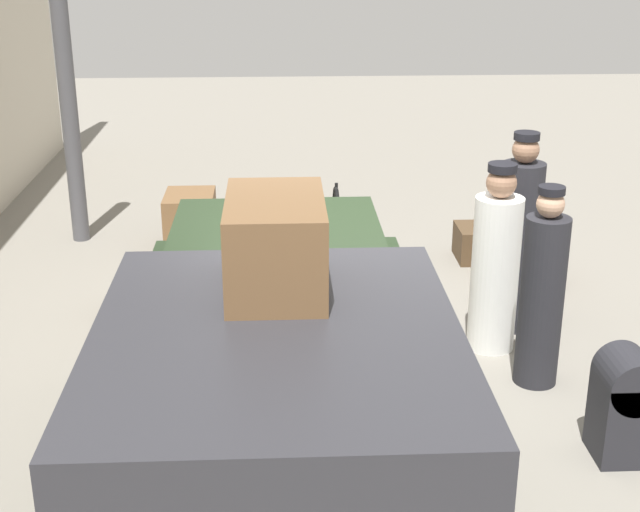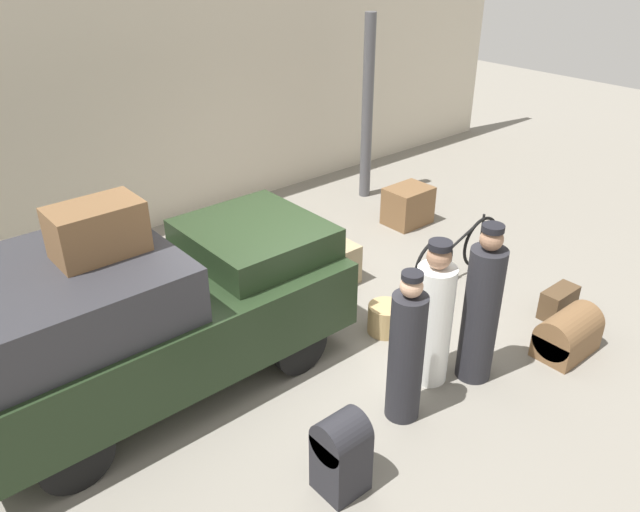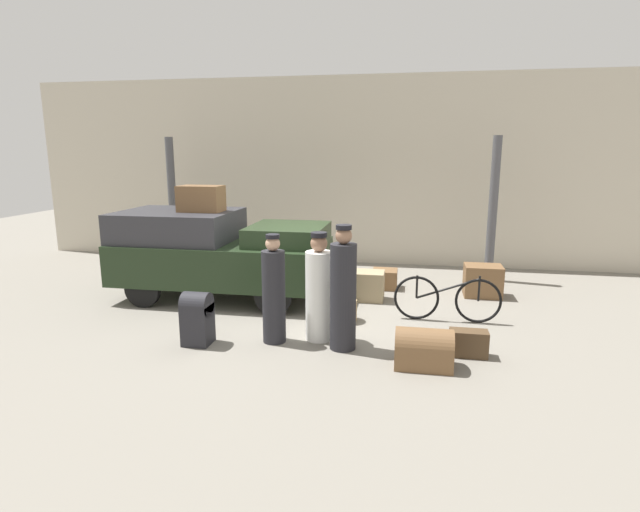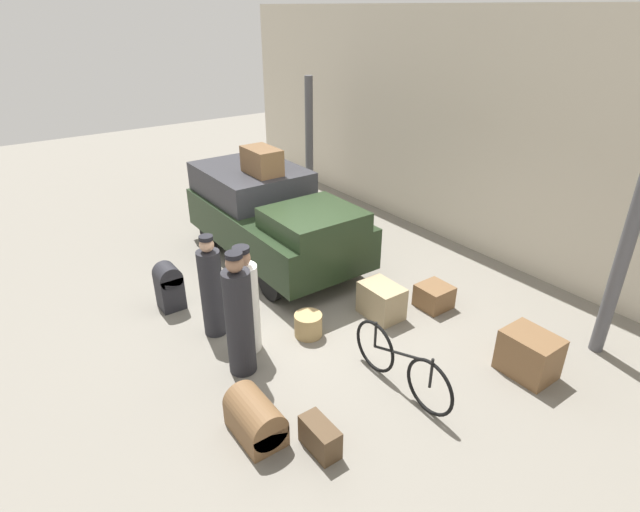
{
  "view_description": "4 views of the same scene",
  "coord_description": "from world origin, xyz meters",
  "px_view_note": "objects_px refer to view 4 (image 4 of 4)",
  "views": [
    {
      "loc": [
        -6.35,
        0.52,
        3.4
      ],
      "look_at": [
        0.2,
        0.2,
        0.95
      ],
      "focal_mm": 50.0,
      "sensor_mm": 36.0,
      "label": 1
    },
    {
      "loc": [
        -3.83,
        -4.54,
        4.3
      ],
      "look_at": [
        0.2,
        0.2,
        0.95
      ],
      "focal_mm": 35.0,
      "sensor_mm": 36.0,
      "label": 2
    },
    {
      "loc": [
        1.75,
        -8.19,
        2.77
      ],
      "look_at": [
        0.2,
        0.2,
        0.95
      ],
      "focal_mm": 28.0,
      "sensor_mm": 36.0,
      "label": 3
    },
    {
      "loc": [
        5.85,
        -3.87,
        4.44
      ],
      "look_at": [
        0.2,
        0.2,
        0.95
      ],
      "focal_mm": 28.0,
      "sensor_mm": 36.0,
      "label": 4
    }
  ],
  "objects_px": {
    "porter_standing_middle": "(239,319)",
    "trunk_on_truck_roof": "(262,161)",
    "porter_with_bicycle": "(212,290)",
    "suitcase_small_leather": "(529,354)",
    "trunk_large_brown": "(381,301)",
    "trunk_wicker_pale": "(320,437)",
    "wicker_basket": "(308,325)",
    "suitcase_black_upright": "(169,285)",
    "truck": "(272,214)",
    "suitcase_tan_flat": "(434,296)",
    "trunk_umber_medium": "(255,419)",
    "porter_lifting_near_truck": "(245,304)",
    "bicycle": "(401,365)"
  },
  "relations": [
    {
      "from": "wicker_basket",
      "to": "suitcase_black_upright",
      "type": "height_order",
      "value": "suitcase_black_upright"
    },
    {
      "from": "bicycle",
      "to": "porter_lifting_near_truck",
      "type": "distance_m",
      "value": 2.27
    },
    {
      "from": "porter_with_bicycle",
      "to": "suitcase_tan_flat",
      "type": "bearing_deg",
      "value": 66.05
    },
    {
      "from": "truck",
      "to": "trunk_on_truck_roof",
      "type": "xyz_separation_m",
      "value": [
        -0.28,
        0.0,
        0.97
      ]
    },
    {
      "from": "porter_lifting_near_truck",
      "to": "suitcase_tan_flat",
      "type": "height_order",
      "value": "porter_lifting_near_truck"
    },
    {
      "from": "porter_lifting_near_truck",
      "to": "trunk_wicker_pale",
      "type": "relative_size",
      "value": 3.16
    },
    {
      "from": "wicker_basket",
      "to": "trunk_umber_medium",
      "type": "xyz_separation_m",
      "value": [
        1.26,
        -1.6,
        0.06
      ]
    },
    {
      "from": "bicycle",
      "to": "trunk_on_truck_roof",
      "type": "relative_size",
      "value": 2.17
    },
    {
      "from": "porter_with_bicycle",
      "to": "trunk_large_brown",
      "type": "relative_size",
      "value": 2.35
    },
    {
      "from": "wicker_basket",
      "to": "trunk_on_truck_roof",
      "type": "distance_m",
      "value": 3.43
    },
    {
      "from": "porter_standing_middle",
      "to": "trunk_wicker_pale",
      "type": "distance_m",
      "value": 1.84
    },
    {
      "from": "trunk_wicker_pale",
      "to": "bicycle",
      "type": "bearing_deg",
      "value": 98.32
    },
    {
      "from": "trunk_large_brown",
      "to": "trunk_umber_medium",
      "type": "xyz_separation_m",
      "value": [
        1.02,
        -2.84,
        -0.04
      ]
    },
    {
      "from": "porter_with_bicycle",
      "to": "trunk_umber_medium",
      "type": "bearing_deg",
      "value": -13.2
    },
    {
      "from": "porter_standing_middle",
      "to": "trunk_on_truck_roof",
      "type": "xyz_separation_m",
      "value": [
        -2.97,
        2.1,
        1.07
      ]
    },
    {
      "from": "porter_with_bicycle",
      "to": "trunk_wicker_pale",
      "type": "height_order",
      "value": "porter_with_bicycle"
    },
    {
      "from": "truck",
      "to": "suitcase_black_upright",
      "type": "relative_size",
      "value": 5.02
    },
    {
      "from": "suitcase_tan_flat",
      "to": "wicker_basket",
      "type": "bearing_deg",
      "value": -104.41
    },
    {
      "from": "bicycle",
      "to": "suitcase_small_leather",
      "type": "distance_m",
      "value": 1.79
    },
    {
      "from": "porter_standing_middle",
      "to": "suitcase_tan_flat",
      "type": "height_order",
      "value": "porter_standing_middle"
    },
    {
      "from": "trunk_large_brown",
      "to": "porter_standing_middle",
      "type": "bearing_deg",
      "value": -92.36
    },
    {
      "from": "truck",
      "to": "suitcase_small_leather",
      "type": "height_order",
      "value": "truck"
    },
    {
      "from": "truck",
      "to": "suitcase_small_leather",
      "type": "bearing_deg",
      "value": 10.99
    },
    {
      "from": "porter_standing_middle",
      "to": "suitcase_black_upright",
      "type": "xyz_separation_m",
      "value": [
        -2.09,
        -0.21,
        -0.41
      ]
    },
    {
      "from": "suitcase_small_leather",
      "to": "trunk_umber_medium",
      "type": "bearing_deg",
      "value": -108.62
    },
    {
      "from": "porter_with_bicycle",
      "to": "suitcase_small_leather",
      "type": "bearing_deg",
      "value": 42.01
    },
    {
      "from": "suitcase_small_leather",
      "to": "trunk_on_truck_roof",
      "type": "xyz_separation_m",
      "value": [
        -5.26,
        -0.97,
        1.58
      ]
    },
    {
      "from": "porter_with_bicycle",
      "to": "suitcase_black_upright",
      "type": "relative_size",
      "value": 2.06
    },
    {
      "from": "porter_standing_middle",
      "to": "trunk_wicker_pale",
      "type": "bearing_deg",
      "value": 1.49
    },
    {
      "from": "wicker_basket",
      "to": "suitcase_tan_flat",
      "type": "bearing_deg",
      "value": 75.59
    },
    {
      "from": "porter_standing_middle",
      "to": "trunk_on_truck_roof",
      "type": "relative_size",
      "value": 2.23
    },
    {
      "from": "trunk_wicker_pale",
      "to": "trunk_on_truck_roof",
      "type": "height_order",
      "value": "trunk_on_truck_roof"
    },
    {
      "from": "wicker_basket",
      "to": "truck",
      "type": "bearing_deg",
      "value": 160.06
    },
    {
      "from": "truck",
      "to": "bicycle",
      "type": "relative_size",
      "value": 2.26
    },
    {
      "from": "suitcase_black_upright",
      "to": "suitcase_tan_flat",
      "type": "bearing_deg",
      "value": 54.52
    },
    {
      "from": "trunk_large_brown",
      "to": "trunk_wicker_pale",
      "type": "relative_size",
      "value": 1.33
    },
    {
      "from": "trunk_large_brown",
      "to": "suitcase_small_leather",
      "type": "height_order",
      "value": "suitcase_small_leather"
    },
    {
      "from": "trunk_wicker_pale",
      "to": "trunk_on_truck_roof",
      "type": "relative_size",
      "value": 0.64
    },
    {
      "from": "suitcase_small_leather",
      "to": "trunk_large_brown",
      "type": "bearing_deg",
      "value": -163.56
    },
    {
      "from": "suitcase_tan_flat",
      "to": "trunk_on_truck_roof",
      "type": "xyz_separation_m",
      "value": [
        -3.37,
        -1.2,
        1.69
      ]
    },
    {
      "from": "bicycle",
      "to": "suitcase_black_upright",
      "type": "relative_size",
      "value": 2.22
    },
    {
      "from": "trunk_on_truck_roof",
      "to": "suitcase_small_leather",
      "type": "bearing_deg",
      "value": 10.43
    },
    {
      "from": "suitcase_tan_flat",
      "to": "porter_standing_middle",
      "type": "bearing_deg",
      "value": -97.05
    },
    {
      "from": "trunk_umber_medium",
      "to": "trunk_large_brown",
      "type": "bearing_deg",
      "value": 109.71
    },
    {
      "from": "trunk_on_truck_roof",
      "to": "porter_lifting_near_truck",
      "type": "bearing_deg",
      "value": -35.15
    },
    {
      "from": "porter_standing_middle",
      "to": "porter_lifting_near_truck",
      "type": "distance_m",
      "value": 0.5
    },
    {
      "from": "truck",
      "to": "trunk_large_brown",
      "type": "xyz_separation_m",
      "value": [
        2.79,
        0.32,
        -0.64
      ]
    },
    {
      "from": "trunk_wicker_pale",
      "to": "suitcase_small_leather",
      "type": "bearing_deg",
      "value": 79.37
    },
    {
      "from": "bicycle",
      "to": "porter_with_bicycle",
      "type": "height_order",
      "value": "porter_with_bicycle"
    },
    {
      "from": "truck",
      "to": "bicycle",
      "type": "xyz_separation_m",
      "value": [
        4.21,
        -0.64,
        -0.53
      ]
    }
  ]
}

